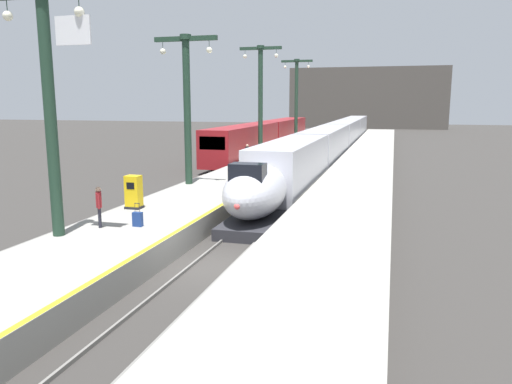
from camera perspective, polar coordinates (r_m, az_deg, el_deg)
ground_plane at (r=18.78m, az=-5.21°, el=-8.69°), size 260.00×260.00×0.00m
platform_left at (r=42.99m, az=1.36°, el=2.86°), size 4.80×110.00×1.05m
platform_right at (r=41.78m, az=12.21°, el=2.41°), size 4.80×110.00×1.05m
platform_left_safety_stripe at (r=42.43m, az=4.36°, el=3.46°), size 0.20×107.80×0.01m
rail_main_left at (r=45.07m, az=6.30°, el=2.55°), size 0.08×110.00×0.12m
rail_main_right at (r=44.85m, az=8.19°, el=2.47°), size 0.08×110.00×0.12m
rail_secondary_left at (r=47.03m, az=-3.50°, el=2.92°), size 0.08×110.00×0.12m
rail_secondary_right at (r=46.56m, az=-1.75°, el=2.86°), size 0.08×110.00×0.12m
highspeed_train_main at (r=56.94m, az=9.10°, el=6.04°), size 2.92×74.84×3.60m
regional_train_adjacent at (r=58.61m, az=1.19°, el=6.43°), size 2.85×36.60×3.80m
station_column_near at (r=19.92m, az=-22.69°, el=11.03°), size 4.00×0.68×9.09m
station_column_mid at (r=30.95m, az=-7.97°, el=10.94°), size 4.00×0.68×9.03m
station_column_far at (r=47.39m, az=0.52°, el=11.55°), size 4.00×0.68×10.21m
station_column_distant at (r=64.73m, az=4.67°, el=11.28°), size 4.00×0.68×10.41m
passenger_near_edge at (r=21.09m, az=-17.64°, el=-1.28°), size 0.39×0.50×1.69m
passenger_mid_platform at (r=40.31m, az=-1.00°, el=4.53°), size 0.42×0.45×1.69m
passenger_far_waiting at (r=35.54m, az=0.05°, el=3.76°), size 0.38×0.50×1.69m
rolling_suitcase at (r=20.97m, az=-13.48°, el=-3.06°), size 0.40×0.22×0.98m
ticket_machine_yellow at (r=24.45m, az=-13.91°, el=-0.15°), size 0.76×0.62×1.60m
terminus_back_wall at (r=118.76m, az=12.64°, el=10.51°), size 36.00×2.00×14.00m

